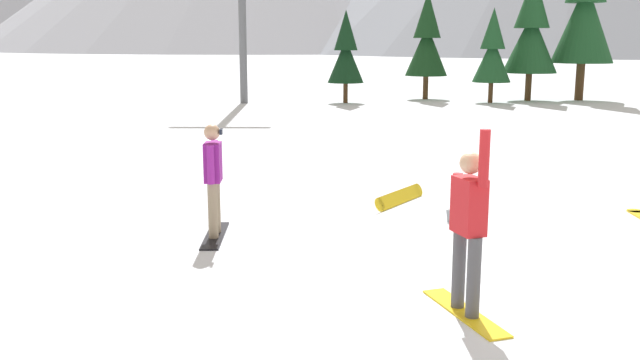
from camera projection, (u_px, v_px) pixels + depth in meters
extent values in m
plane|color=silver|center=(497.00, 292.00, 8.51)|extent=(800.00, 800.00, 0.00)
cube|color=yellow|center=(464.00, 312.00, 7.84)|extent=(0.75, 1.51, 0.02)
cylinder|color=#4C4C51|center=(459.00, 268.00, 7.89)|extent=(0.15, 0.15, 0.90)
cylinder|color=#4C4C51|center=(474.00, 277.00, 7.60)|extent=(0.15, 0.15, 0.90)
cube|color=red|center=(469.00, 206.00, 7.60)|extent=(0.36, 0.46, 0.62)
cylinder|color=red|center=(457.00, 199.00, 7.84)|extent=(0.11, 0.11, 0.58)
cylinder|color=red|center=(484.00, 158.00, 7.25)|extent=(0.11, 0.11, 0.60)
sphere|color=tan|center=(471.00, 163.00, 7.51)|extent=(0.24, 0.24, 0.24)
cube|color=black|center=(482.00, 161.00, 7.55)|extent=(0.09, 0.17, 0.08)
cube|color=black|center=(215.00, 235.00, 10.91)|extent=(0.33, 1.55, 0.02)
cylinder|color=gray|center=(216.00, 206.00, 10.98)|extent=(0.15, 0.15, 0.84)
cylinder|color=gray|center=(213.00, 211.00, 10.66)|extent=(0.15, 0.15, 0.84)
cube|color=#8C1E8C|center=(213.00, 162.00, 10.68)|extent=(0.25, 0.41, 0.59)
cylinder|color=#8C1E8C|center=(215.00, 159.00, 10.93)|extent=(0.11, 0.11, 0.58)
cylinder|color=#8C1E8C|center=(211.00, 165.00, 10.42)|extent=(0.11, 0.11, 0.58)
sphere|color=tan|center=(212.00, 132.00, 10.59)|extent=(0.24, 0.24, 0.24)
cube|color=black|center=(221.00, 132.00, 10.59)|extent=(0.05, 0.17, 0.08)
cylinder|color=yellow|center=(635.00, 211.00, 12.44)|extent=(0.29, 0.29, 0.02)
cube|color=yellow|center=(400.00, 197.00, 13.06)|extent=(0.95, 1.33, 0.24)
cylinder|color=yellow|center=(418.00, 190.00, 13.67)|extent=(0.26, 0.29, 0.24)
cylinder|color=yellow|center=(380.00, 205.00, 12.45)|extent=(0.26, 0.29, 0.24)
cube|color=black|center=(403.00, 193.00, 13.27)|extent=(0.21, 0.24, 0.16)
cube|color=black|center=(392.00, 198.00, 12.90)|extent=(0.21, 0.24, 0.16)
cube|color=gray|center=(463.00, 214.00, 11.74)|extent=(0.56, 0.54, 0.26)
cube|color=slate|center=(466.00, 207.00, 11.68)|extent=(0.30, 0.30, 0.09)
cylinder|color=black|center=(450.00, 214.00, 11.89)|extent=(0.10, 0.10, 0.02)
cylinder|color=#472D19|center=(426.00, 87.00, 35.73)|extent=(0.27, 0.27, 1.18)
cone|color=#143819|center=(427.00, 50.00, 35.37)|extent=(2.12, 2.12, 2.51)
cone|color=#143819|center=(428.00, 14.00, 35.03)|extent=(1.38, 1.38, 2.30)
cylinder|color=#472D19|center=(491.00, 92.00, 33.71)|extent=(0.22, 0.22, 0.98)
cone|color=#194723|center=(492.00, 60.00, 33.40)|extent=(1.81, 1.81, 2.09)
cone|color=#194723|center=(494.00, 28.00, 33.12)|extent=(1.17, 1.17, 1.92)
cylinder|color=#472D19|center=(345.00, 93.00, 33.58)|extent=(0.22, 0.22, 0.96)
cone|color=black|center=(346.00, 61.00, 33.29)|extent=(1.72, 1.72, 2.04)
cone|color=black|center=(346.00, 30.00, 33.01)|extent=(1.12, 1.12, 1.87)
cylinder|color=#472D19|center=(528.00, 87.00, 34.86)|extent=(0.31, 0.31, 1.36)
cone|color=#194723|center=(531.00, 43.00, 34.44)|extent=(2.63, 2.63, 2.90)
cone|color=#194723|center=(533.00, 0.00, 34.04)|extent=(1.71, 1.71, 2.66)
cylinder|color=#472D19|center=(580.00, 82.00, 35.02)|extent=(0.42, 0.42, 1.84)
cone|color=#194723|center=(584.00, 22.00, 34.45)|extent=(2.97, 2.97, 3.91)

